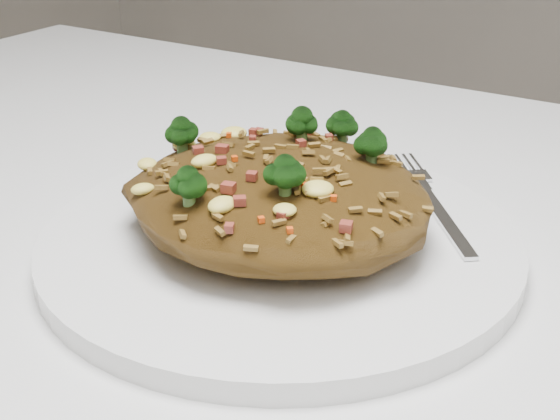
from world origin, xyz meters
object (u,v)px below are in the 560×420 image
at_px(dining_table, 277,376).
at_px(fork, 434,205).
at_px(plate, 280,242).
at_px(fried_rice, 280,185).

distance_m(dining_table, fork, 0.15).
bearing_deg(plate, dining_table, -76.98).
bearing_deg(plate, fork, 51.11).
height_order(plate, fork, fork).
relative_size(plate, fried_rice, 1.56).
height_order(dining_table, fork, fork).
relative_size(plate, fork, 2.15).
relative_size(dining_table, fried_rice, 6.39).
xyz_separation_m(plate, fork, (0.07, 0.08, 0.01)).
xyz_separation_m(dining_table, plate, (-0.00, 0.01, 0.10)).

